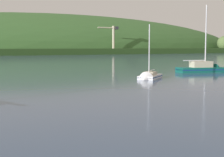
# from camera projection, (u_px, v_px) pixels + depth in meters

# --- Properties ---
(far_shoreline_hill) EXTENTS (417.10, 149.10, 54.42)m
(far_shoreline_hill) POSITION_uv_depth(u_px,v_px,m) (55.00, 53.00, 237.86)
(far_shoreline_hill) COLOR #27431B
(far_shoreline_hill) RESTS_ON ground
(dockside_crane) EXTENTS (13.07, 3.36, 16.69)m
(dockside_crane) POSITION_uv_depth(u_px,v_px,m) (113.00, 40.00, 202.99)
(dockside_crane) COLOR #4C4C51
(dockside_crane) RESTS_ON ground
(sailboat_near_mooring) EXTENTS (5.64, 5.68, 8.40)m
(sailboat_near_mooring) POSITION_uv_depth(u_px,v_px,m) (149.00, 78.00, 45.93)
(sailboat_near_mooring) COLOR white
(sailboat_near_mooring) RESTS_ON ground
(sailboat_midwater_white) EXTENTS (9.12, 4.08, 12.79)m
(sailboat_midwater_white) POSITION_uv_depth(u_px,v_px,m) (205.00, 71.00, 58.16)
(sailboat_midwater_white) COLOR #0F564C
(sailboat_midwater_white) RESTS_ON ground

